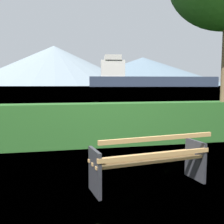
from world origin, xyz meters
TOP-DOWN VIEW (x-y plane):
  - ground_plane at (0.00, 0.00)m, footprint 1400.00×1400.00m
  - water_surface at (0.00, 306.36)m, footprint 620.00×620.00m
  - park_bench at (0.01, -0.06)m, footprint 1.93×0.83m
  - hedge_row at (0.00, 2.98)m, footprint 13.75×0.69m
  - cargo_ship_large at (79.13, 227.97)m, footprint 118.34×30.65m
  - distant_hills at (-8.79, 570.24)m, footprint 808.13×421.25m

SIDE VIEW (x-z plane):
  - ground_plane at x=0.00m, z-range 0.00..0.00m
  - water_surface at x=0.00m, z-range 0.00..0.00m
  - park_bench at x=0.01m, z-range 0.00..0.86m
  - hedge_row at x=0.00m, z-range 0.00..1.13m
  - cargo_ship_large at x=79.13m, z-range -6.23..22.03m
  - distant_hills at x=-8.79m, z-range -5.34..72.74m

